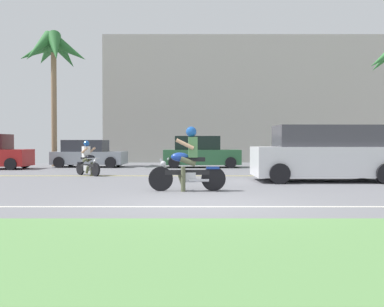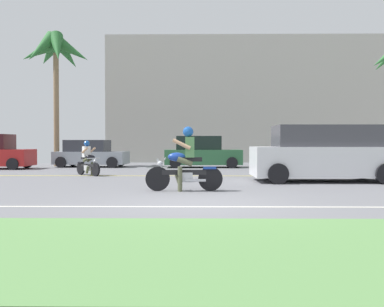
{
  "view_description": "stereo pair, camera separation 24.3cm",
  "coord_description": "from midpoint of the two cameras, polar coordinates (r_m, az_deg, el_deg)",
  "views": [
    {
      "loc": [
        -0.25,
        -9.21,
        1.27
      ],
      "look_at": [
        -0.19,
        4.08,
        0.94
      ],
      "focal_mm": 41.27,
      "sensor_mm": 36.0,
      "label": 1
    },
    {
      "loc": [
        -0.01,
        -9.21,
        1.27
      ],
      "look_at": [
        -0.19,
        4.08,
        0.94
      ],
      "focal_mm": 41.27,
      "sensor_mm": 36.0,
      "label": 2
    }
  ],
  "objects": [
    {
      "name": "building_far",
      "position": [
        30.73,
        9.93,
        6.65
      ],
      "size": [
        21.37,
        4.0,
        8.18
      ],
      "primitive_type": "cube",
      "color": "#BCB7AD",
      "rests_on": "ground"
    },
    {
      "name": "parked_car_2",
      "position": [
        22.7,
        1.59,
        0.08
      ],
      "size": [
        3.94,
        1.87,
        1.61
      ],
      "color": "#2D663D",
      "rests_on": "ground"
    },
    {
      "name": "parked_car_1",
      "position": [
        23.74,
        -12.7,
        -0.09
      ],
      "size": [
        3.79,
        2.15,
        1.41
      ],
      "color": "#8C939E",
      "rests_on": "ground"
    },
    {
      "name": "suv_nearby",
      "position": [
        15.11,
        17.12,
        -0.08
      ],
      "size": [
        4.79,
        2.2,
        1.83
      ],
      "color": "silver",
      "rests_on": "ground"
    },
    {
      "name": "motorcyclist_distant",
      "position": [
        17.55,
        -12.92,
        -0.92
      ],
      "size": [
        1.19,
        1.2,
        1.35
      ],
      "color": "black",
      "rests_on": "ground"
    },
    {
      "name": "lane_line_far",
      "position": [
        16.89,
        1.23,
        -2.9
      ],
      "size": [
        50.4,
        0.12,
        0.01
      ],
      "primitive_type": "cube",
      "color": "yellow",
      "rests_on": "ground"
    },
    {
      "name": "grass_median",
      "position": [
        5.26,
        2.21,
        -12.23
      ],
      "size": [
        56.0,
        3.8,
        0.06
      ],
      "primitive_type": "cube",
      "color": "#5B8C4C",
      "rests_on": "ground"
    },
    {
      "name": "lane_line_near",
      "position": [
        8.78,
        1.63,
        -6.89
      ],
      "size": [
        50.4,
        0.12,
        0.01
      ],
      "primitive_type": "cube",
      "color": "silver",
      "rests_on": "ground"
    },
    {
      "name": "parked_car_3",
      "position": [
        23.08,
        15.73,
        -0.1
      ],
      "size": [
        4.2,
        2.15,
        1.46
      ],
      "color": "#2D663D",
      "rests_on": "ground"
    },
    {
      "name": "palm_tree_0",
      "position": [
        25.36,
        -17.07,
        12.1
      ],
      "size": [
        4.03,
        3.85,
        7.19
      ],
      "color": "#846B4C",
      "rests_on": "ground"
    },
    {
      "name": "motorcyclist",
      "position": [
        11.59,
        -0.34,
        -1.33
      ],
      "size": [
        2.03,
        0.66,
        1.7
      ],
      "color": "black",
      "rests_on": "ground"
    },
    {
      "name": "ground",
      "position": [
        12.28,
        1.39,
        -4.63
      ],
      "size": [
        56.0,
        30.0,
        0.04
      ],
      "primitive_type": "cube",
      "color": "slate"
    }
  ]
}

